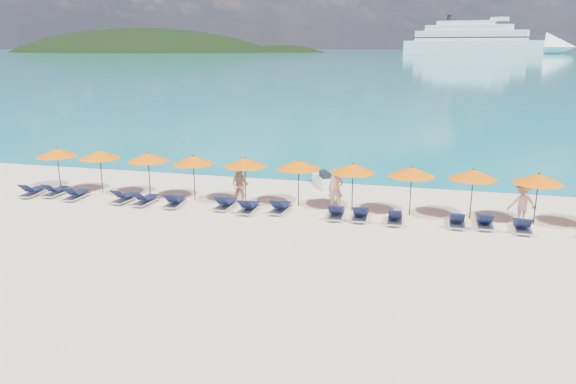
# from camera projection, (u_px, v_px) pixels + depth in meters

# --- Properties ---
(ground) EXTENTS (1400.00, 1400.00, 0.00)m
(ground) POSITION_uv_depth(u_px,v_px,m) (269.00, 240.00, 22.09)
(ground) COLOR beige
(sea) EXTENTS (1600.00, 1300.00, 0.01)m
(sea) POSITION_uv_depth(u_px,v_px,m) (430.00, 52.00, 640.53)
(sea) COLOR #1FA9B2
(sea) RESTS_ON ground
(headland_main) EXTENTS (374.00, 242.00, 126.50)m
(headland_main) POSITION_uv_depth(u_px,v_px,m) (143.00, 88.00, 609.66)
(headland_main) COLOR black
(headland_main) RESTS_ON ground
(headland_small) EXTENTS (162.00, 126.00, 85.50)m
(headland_small) POSITION_uv_depth(u_px,v_px,m) (281.00, 86.00, 591.68)
(headland_small) COLOR black
(headland_small) RESTS_ON ground
(cruise_ship) EXTENTS (151.96, 60.67, 41.96)m
(cruise_ship) POSITION_uv_depth(u_px,v_px,m) (487.00, 41.00, 518.82)
(cruise_ship) COLOR white
(cruise_ship) RESTS_ON ground
(jetski) EXTENTS (1.66, 2.29, 0.77)m
(jetski) POSITION_uv_depth(u_px,v_px,m) (324.00, 180.00, 30.54)
(jetski) COLOR white
(jetski) RESTS_ON ground
(beachgoer_a) EXTENTS (0.74, 0.53, 1.90)m
(beachgoer_a) POSITION_uv_depth(u_px,v_px,m) (336.00, 189.00, 26.08)
(beachgoer_a) COLOR #D9A487
(beachgoer_a) RESTS_ON ground
(beachgoer_b) EXTENTS (0.92, 0.55, 1.85)m
(beachgoer_b) POSITION_uv_depth(u_px,v_px,m) (240.00, 185.00, 26.87)
(beachgoer_b) COLOR #D9A487
(beachgoer_b) RESTS_ON ground
(beachgoer_c) EXTENTS (1.28, 0.80, 1.84)m
(beachgoer_c) POSITION_uv_depth(u_px,v_px,m) (522.00, 203.00, 23.90)
(beachgoer_c) COLOR #D9A487
(beachgoer_c) RESTS_ON ground
(umbrella_0) EXTENTS (2.10, 2.10, 2.28)m
(umbrella_0) POSITION_uv_depth(u_px,v_px,m) (57.00, 153.00, 29.23)
(umbrella_0) COLOR black
(umbrella_0) RESTS_ON ground
(umbrella_1) EXTENTS (2.10, 2.10, 2.28)m
(umbrella_1) POSITION_uv_depth(u_px,v_px,m) (100.00, 155.00, 28.66)
(umbrella_1) COLOR black
(umbrella_1) RESTS_ON ground
(umbrella_2) EXTENTS (2.10, 2.10, 2.28)m
(umbrella_2) POSITION_uv_depth(u_px,v_px,m) (148.00, 157.00, 28.01)
(umbrella_2) COLOR black
(umbrella_2) RESTS_ON ground
(umbrella_3) EXTENTS (2.10, 2.10, 2.28)m
(umbrella_3) POSITION_uv_depth(u_px,v_px,m) (193.00, 160.00, 27.32)
(umbrella_3) COLOR black
(umbrella_3) RESTS_ON ground
(umbrella_4) EXTENTS (2.10, 2.10, 2.28)m
(umbrella_4) POSITION_uv_depth(u_px,v_px,m) (245.00, 162.00, 26.79)
(umbrella_4) COLOR black
(umbrella_4) RESTS_ON ground
(umbrella_5) EXTENTS (2.10, 2.10, 2.28)m
(umbrella_5) POSITION_uv_depth(u_px,v_px,m) (299.00, 165.00, 26.27)
(umbrella_5) COLOR black
(umbrella_5) RESTS_ON ground
(umbrella_6) EXTENTS (2.10, 2.10, 2.28)m
(umbrella_6) POSITION_uv_depth(u_px,v_px,m) (353.00, 168.00, 25.52)
(umbrella_6) COLOR black
(umbrella_6) RESTS_ON ground
(umbrella_7) EXTENTS (2.10, 2.10, 2.28)m
(umbrella_7) POSITION_uv_depth(u_px,v_px,m) (412.00, 172.00, 24.81)
(umbrella_7) COLOR black
(umbrella_7) RESTS_ON ground
(umbrella_8) EXTENTS (2.10, 2.10, 2.28)m
(umbrella_8) POSITION_uv_depth(u_px,v_px,m) (473.00, 174.00, 24.29)
(umbrella_8) COLOR black
(umbrella_8) RESTS_ON ground
(umbrella_9) EXTENTS (2.10, 2.10, 2.28)m
(umbrella_9) POSITION_uv_depth(u_px,v_px,m) (539.00, 179.00, 23.50)
(umbrella_9) COLOR black
(umbrella_9) RESTS_ON ground
(lounger_0) EXTENTS (0.77, 1.75, 0.66)m
(lounger_0) POSITION_uv_depth(u_px,v_px,m) (33.00, 191.00, 28.54)
(lounger_0) COLOR silver
(lounger_0) RESTS_ON ground
(lounger_1) EXTENTS (0.67, 1.72, 0.66)m
(lounger_1) POSITION_uv_depth(u_px,v_px,m) (56.00, 191.00, 28.57)
(lounger_1) COLOR silver
(lounger_1) RESTS_ON ground
(lounger_2) EXTENTS (0.68, 1.72, 0.66)m
(lounger_2) POSITION_uv_depth(u_px,v_px,m) (77.00, 194.00, 27.94)
(lounger_2) COLOR silver
(lounger_2) RESTS_ON ground
(lounger_3) EXTENTS (0.78, 1.75, 0.66)m
(lounger_3) POSITION_uv_depth(u_px,v_px,m) (125.00, 197.00, 27.39)
(lounger_3) COLOR silver
(lounger_3) RESTS_ON ground
(lounger_4) EXTENTS (0.74, 1.74, 0.66)m
(lounger_4) POSITION_uv_depth(u_px,v_px,m) (145.00, 200.00, 26.99)
(lounger_4) COLOR silver
(lounger_4) RESTS_ON ground
(lounger_5) EXTENTS (0.77, 1.75, 0.66)m
(lounger_5) POSITION_uv_depth(u_px,v_px,m) (175.00, 201.00, 26.69)
(lounger_5) COLOR silver
(lounger_5) RESTS_ON ground
(lounger_6) EXTENTS (0.67, 1.72, 0.66)m
(lounger_6) POSITION_uv_depth(u_px,v_px,m) (225.00, 204.00, 26.31)
(lounger_6) COLOR silver
(lounger_6) RESTS_ON ground
(lounger_7) EXTENTS (0.65, 1.71, 0.66)m
(lounger_7) POSITION_uv_depth(u_px,v_px,m) (249.00, 207.00, 25.74)
(lounger_7) COLOR silver
(lounger_7) RESTS_ON ground
(lounger_8) EXTENTS (0.76, 1.74, 0.66)m
(lounger_8) POSITION_uv_depth(u_px,v_px,m) (280.00, 207.00, 25.72)
(lounger_8) COLOR silver
(lounger_8) RESTS_ON ground
(lounger_9) EXTENTS (0.71, 1.73, 0.66)m
(lounger_9) POSITION_uv_depth(u_px,v_px,m) (336.00, 213.00, 24.87)
(lounger_9) COLOR silver
(lounger_9) RESTS_ON ground
(lounger_10) EXTENTS (0.65, 1.71, 0.66)m
(lounger_10) POSITION_uv_depth(u_px,v_px,m) (360.00, 214.00, 24.66)
(lounger_10) COLOR silver
(lounger_10) RESTS_ON ground
(lounger_11) EXTENTS (0.68, 1.72, 0.66)m
(lounger_11) POSITION_uv_depth(u_px,v_px,m) (395.00, 218.00, 24.20)
(lounger_11) COLOR silver
(lounger_11) RESTS_ON ground
(lounger_12) EXTENTS (0.63, 1.70, 0.66)m
(lounger_12) POSITION_uv_depth(u_px,v_px,m) (457.00, 221.00, 23.78)
(lounger_12) COLOR silver
(lounger_12) RESTS_ON ground
(lounger_13) EXTENTS (0.62, 1.70, 0.66)m
(lounger_13) POSITION_uv_depth(u_px,v_px,m) (485.00, 222.00, 23.62)
(lounger_13) COLOR silver
(lounger_13) RESTS_ON ground
(lounger_14) EXTENTS (0.65, 1.71, 0.66)m
(lounger_14) POSITION_uv_depth(u_px,v_px,m) (522.00, 226.00, 23.08)
(lounger_14) COLOR silver
(lounger_14) RESTS_ON ground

